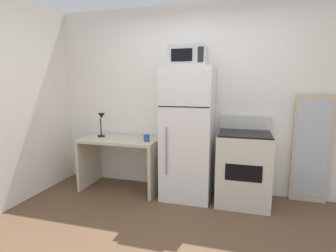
{
  "coord_description": "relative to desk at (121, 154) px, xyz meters",
  "views": [
    {
      "loc": [
        0.54,
        -2.0,
        1.52
      ],
      "look_at": [
        -0.33,
        1.1,
        1.0
      ],
      "focal_mm": 27.79,
      "sensor_mm": 36.0,
      "label": 1
    }
  ],
  "objects": [
    {
      "name": "wall_back_white",
      "position": [
        1.1,
        0.37,
        0.78
      ],
      "size": [
        5.0,
        0.1,
        2.6
      ],
      "primitive_type": "cube",
      "color": "white",
      "rests_on": "ground"
    },
    {
      "name": "desk",
      "position": [
        0.0,
        0.0,
        0.0
      ],
      "size": [
        1.11,
        0.6,
        0.75
      ],
      "color": "beige",
      "rests_on": "ground"
    },
    {
      "name": "desk_lamp",
      "position": [
        -0.31,
        0.03,
        0.47
      ],
      "size": [
        0.14,
        0.12,
        0.35
      ],
      "color": "black",
      "rests_on": "desk"
    },
    {
      "name": "coffee_mug",
      "position": [
        0.43,
        -0.08,
        0.28
      ],
      "size": [
        0.08,
        0.08,
        0.09
      ],
      "primitive_type": "cylinder",
      "color": "#264C99",
      "rests_on": "desk"
    },
    {
      "name": "refrigerator",
      "position": [
        0.98,
        0.0,
        0.35
      ],
      "size": [
        0.65,
        0.62,
        1.74
      ],
      "color": "white",
      "rests_on": "ground"
    },
    {
      "name": "microwave",
      "position": [
        0.98,
        -0.02,
        1.35
      ],
      "size": [
        0.46,
        0.35,
        0.26
      ],
      "color": "#B7B7BC",
      "rests_on": "refrigerator"
    },
    {
      "name": "oven_range",
      "position": [
        1.71,
        0.0,
        -0.05
      ],
      "size": [
        0.66,
        0.61,
        1.1
      ],
      "color": "beige",
      "rests_on": "ground"
    },
    {
      "name": "leaning_mirror",
      "position": [
        2.53,
        0.26,
        0.18
      ],
      "size": [
        0.44,
        0.03,
        1.4
      ],
      "color": "#C6B793",
      "rests_on": "ground"
    }
  ]
}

